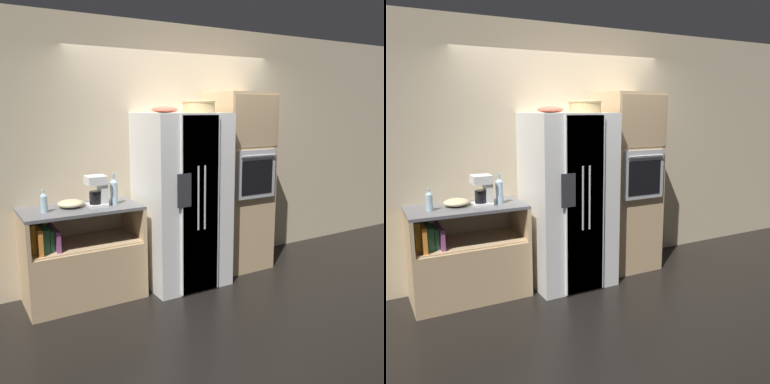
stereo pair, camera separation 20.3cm
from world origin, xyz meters
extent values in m
plane|color=black|center=(0.00, 0.00, 0.00)|extent=(20.00, 20.00, 0.00)
cube|color=beige|center=(0.00, 0.45, 1.40)|extent=(12.00, 0.06, 2.80)
cube|color=tan|center=(-1.22, 0.13, 0.29)|extent=(1.13, 0.59, 0.58)
cube|color=tan|center=(-1.22, 0.13, 0.58)|extent=(1.09, 0.54, 0.02)
cube|color=tan|center=(-1.77, 0.13, 0.75)|extent=(0.04, 0.59, 0.34)
cube|color=tan|center=(-0.67, 0.13, 0.75)|extent=(0.04, 0.59, 0.34)
cube|color=slate|center=(-1.22, 0.13, 0.93)|extent=(1.13, 0.59, 0.03)
cube|color=gold|center=(-1.71, 0.10, 0.73)|extent=(0.05, 0.27, 0.28)
cube|color=orange|center=(-1.66, 0.10, 0.71)|extent=(0.04, 0.44, 0.24)
cube|color=#337A4C|center=(-1.60, 0.10, 0.70)|extent=(0.06, 0.32, 0.22)
cube|color=#337A4C|center=(-1.54, 0.10, 0.69)|extent=(0.04, 0.27, 0.20)
cube|color=#934784|center=(-1.50, 0.10, 0.69)|extent=(0.04, 0.40, 0.20)
cube|color=white|center=(-0.15, 0.04, 0.92)|extent=(0.85, 0.76, 1.85)
cube|color=white|center=(-0.16, -0.35, 0.92)|extent=(0.42, 0.02, 1.81)
cube|color=white|center=(-0.14, -0.35, 0.92)|extent=(0.42, 0.02, 1.81)
cylinder|color=#B2B2B7|center=(-0.19, -0.37, 1.01)|extent=(0.02, 0.02, 0.65)
cylinder|color=#B2B2B7|center=(-0.11, -0.37, 1.01)|extent=(0.02, 0.02, 0.65)
cube|color=#2D2D33|center=(-0.34, -0.36, 1.11)|extent=(0.15, 0.01, 0.33)
cube|color=tan|center=(0.67, 0.12, 1.03)|extent=(0.64, 0.61, 2.07)
cube|color=#ADADB2|center=(0.67, -0.20, 1.17)|extent=(0.52, 0.04, 0.54)
cube|color=black|center=(0.67, -0.22, 1.14)|extent=(0.43, 0.01, 0.38)
cylinder|color=#B2B2B7|center=(0.67, -0.24, 1.38)|extent=(0.46, 0.02, 0.02)
cube|color=tan|center=(0.67, -0.19, 1.75)|extent=(0.60, 0.01, 0.57)
cylinder|color=tan|center=(0.02, -0.03, 1.90)|extent=(0.34, 0.34, 0.11)
torus|color=tan|center=(0.02, -0.03, 1.96)|extent=(0.36, 0.36, 0.03)
ellipsoid|color=#DB664C|center=(-0.36, 0.01, 1.88)|extent=(0.27, 0.27, 0.06)
cylinder|color=silver|center=(-1.57, 0.10, 1.02)|extent=(0.06, 0.06, 0.15)
cone|color=silver|center=(-1.57, 0.10, 1.12)|extent=(0.06, 0.06, 0.04)
cylinder|color=silver|center=(-1.57, 0.10, 1.15)|extent=(0.02, 0.02, 0.02)
cylinder|color=silver|center=(-0.89, 0.10, 1.06)|extent=(0.08, 0.08, 0.22)
cone|color=silver|center=(-0.89, 0.10, 1.19)|extent=(0.08, 0.08, 0.04)
cylinder|color=silver|center=(-0.89, 0.10, 1.23)|extent=(0.03, 0.03, 0.04)
ellipsoid|color=beige|center=(-1.30, 0.18, 0.98)|extent=(0.25, 0.25, 0.07)
cube|color=white|center=(-1.07, 0.10, 0.96)|extent=(0.19, 0.19, 0.02)
cylinder|color=black|center=(-1.08, 0.10, 1.03)|extent=(0.11, 0.11, 0.13)
cube|color=white|center=(-1.00, 0.10, 1.10)|extent=(0.07, 0.16, 0.30)
cube|color=white|center=(-1.07, 0.10, 1.20)|extent=(0.19, 0.19, 0.08)
camera|label=1|loc=(-2.34, -3.89, 1.89)|focal=40.00mm
camera|label=2|loc=(-2.16, -3.99, 1.89)|focal=40.00mm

